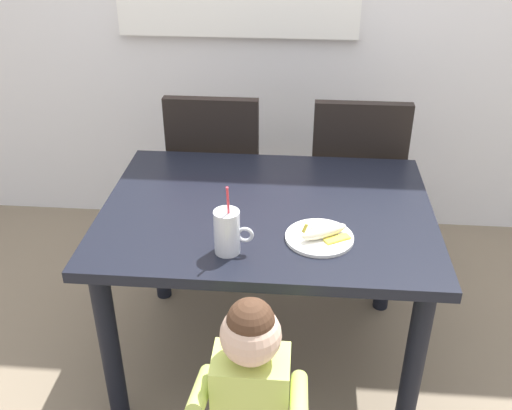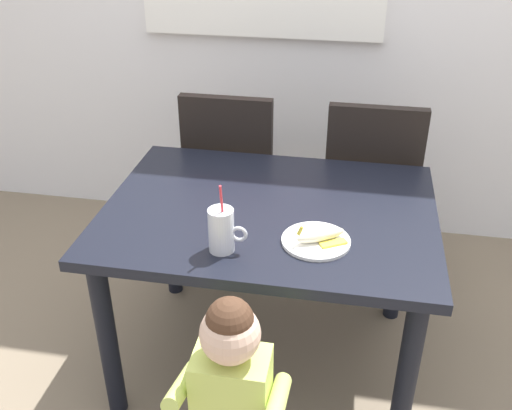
{
  "view_description": "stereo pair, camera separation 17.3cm",
  "coord_description": "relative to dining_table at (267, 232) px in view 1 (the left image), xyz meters",
  "views": [
    {
      "loc": [
        0.11,
        -1.85,
        1.82
      ],
      "look_at": [
        -0.03,
        -0.09,
        0.8
      ],
      "focal_mm": 40.95,
      "sensor_mm": 36.0,
      "label": 1
    },
    {
      "loc": [
        0.28,
        -1.83,
        1.82
      ],
      "look_at": [
        -0.03,
        -0.09,
        0.8
      ],
      "focal_mm": 40.95,
      "sensor_mm": 36.0,
      "label": 2
    }
  ],
  "objects": [
    {
      "name": "dining_chair_right",
      "position": [
        0.38,
        0.65,
        -0.09
      ],
      "size": [
        0.44,
        0.45,
        0.96
      ],
      "rotation": [
        0.0,
        0.0,
        3.14
      ],
      "color": "black",
      "rests_on": "ground"
    },
    {
      "name": "dining_chair_left",
      "position": [
        -0.28,
        0.65,
        -0.09
      ],
      "size": [
        0.44,
        0.44,
        0.96
      ],
      "rotation": [
        0.0,
        0.0,
        3.14
      ],
      "color": "black",
      "rests_on": "ground"
    },
    {
      "name": "snack_plate",
      "position": [
        0.19,
        -0.2,
        0.11
      ],
      "size": [
        0.23,
        0.23,
        0.01
      ],
      "primitive_type": "cylinder",
      "color": "white",
      "rests_on": "dining_table"
    },
    {
      "name": "peeled_banana",
      "position": [
        0.21,
        -0.2,
        0.14
      ],
      "size": [
        0.17,
        0.14,
        0.07
      ],
      "rotation": [
        0.0,
        0.0,
        0.53
      ],
      "color": "#F4EAC6",
      "rests_on": "snack_plate"
    },
    {
      "name": "ground_plane",
      "position": [
        0.0,
        0.0,
        -0.63
      ],
      "size": [
        24.0,
        24.0,
        0.0
      ],
      "primitive_type": "plane",
      "color": "#7A6B56"
    },
    {
      "name": "dining_table",
      "position": [
        0.0,
        0.0,
        0.0
      ],
      "size": [
        1.21,
        0.91,
        0.74
      ],
      "color": "black",
      "rests_on": "ground"
    },
    {
      "name": "milk_cup",
      "position": [
        -0.11,
        -0.3,
        0.17
      ],
      "size": [
        0.13,
        0.08,
        0.25
      ],
      "color": "silver",
      "rests_on": "dining_table"
    },
    {
      "name": "toddler_standing",
      "position": [
        -0.0,
        -0.67,
        -0.11
      ],
      "size": [
        0.33,
        0.24,
        0.84
      ],
      "color": "#3F4760",
      "rests_on": "ground"
    }
  ]
}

